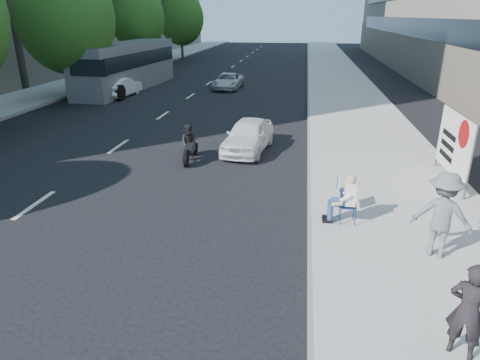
% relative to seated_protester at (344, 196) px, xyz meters
% --- Properties ---
extents(ground, '(160.00, 160.00, 0.00)m').
position_rel_seated_protester_xyz_m(ground, '(-2.29, -1.92, -0.87)').
color(ground, black).
rests_on(ground, ground).
extents(near_sidewalk, '(5.00, 120.00, 0.15)m').
position_rel_seated_protester_xyz_m(near_sidewalk, '(1.71, 18.08, -0.80)').
color(near_sidewalk, '#A39F98').
rests_on(near_sidewalk, ground).
extents(far_sidewalk, '(4.50, 120.00, 0.15)m').
position_rel_seated_protester_xyz_m(far_sidewalk, '(-19.04, 18.08, -0.80)').
color(far_sidewalk, '#A39F98').
rests_on(far_sidewalk, ground).
extents(tree_far_c, '(6.00, 6.00, 8.47)m').
position_rel_seated_protester_xyz_m(tree_far_c, '(-15.99, 16.08, 4.15)').
color(tree_far_c, '#382616').
rests_on(tree_far_c, ground).
extents(tree_far_d, '(4.80, 4.80, 7.65)m').
position_rel_seated_protester_xyz_m(tree_far_d, '(-15.99, 28.08, 4.01)').
color(tree_far_d, '#382616').
rests_on(tree_far_d, ground).
extents(tree_far_e, '(5.40, 5.40, 7.89)m').
position_rel_seated_protester_xyz_m(tree_far_e, '(-15.99, 42.08, 3.91)').
color(tree_far_e, '#382616').
rests_on(tree_far_e, ground).
extents(seated_protester, '(0.83, 1.11, 1.31)m').
position_rel_seated_protester_xyz_m(seated_protester, '(0.00, 0.00, 0.00)').
color(seated_protester, navy).
rests_on(seated_protester, near_sidewalk).
extents(jogger, '(1.43, 1.09, 1.96)m').
position_rel_seated_protester_xyz_m(jogger, '(1.96, -1.36, 0.26)').
color(jogger, slate).
rests_on(jogger, near_sidewalk).
extents(pedestrian_woman, '(0.71, 0.63, 1.64)m').
position_rel_seated_protester_xyz_m(pedestrian_woman, '(1.49, -4.50, 0.10)').
color(pedestrian_woman, black).
rests_on(pedestrian_woman, near_sidewalk).
extents(protest_banner, '(0.08, 3.06, 2.20)m').
position_rel_seated_protester_xyz_m(protest_banner, '(3.60, 3.45, 0.53)').
color(protest_banner, '#4C4C4C').
rests_on(protest_banner, near_sidewalk).
extents(white_sedan_near, '(2.01, 3.99, 1.30)m').
position_rel_seated_protester_xyz_m(white_sedan_near, '(-3.29, 6.26, -0.22)').
color(white_sedan_near, white).
rests_on(white_sedan_near, ground).
extents(white_sedan_mid, '(1.59, 3.91, 1.26)m').
position_rel_seated_protester_xyz_m(white_sedan_mid, '(-13.39, 17.36, -0.24)').
color(white_sedan_mid, white).
rests_on(white_sedan_mid, ground).
extents(white_sedan_far, '(1.97, 4.07, 1.12)m').
position_rel_seated_protester_xyz_m(white_sedan_far, '(-6.77, 21.55, -0.32)').
color(white_sedan_far, silver).
rests_on(white_sedan_far, ground).
extents(motorcycle, '(0.75, 2.05, 1.42)m').
position_rel_seated_protester_xyz_m(motorcycle, '(-5.28, 4.64, -0.24)').
color(motorcycle, black).
rests_on(motorcycle, ground).
extents(bus, '(3.37, 12.20, 3.30)m').
position_rel_seated_protester_xyz_m(bus, '(-14.09, 20.43, 0.76)').
color(bus, slate).
rests_on(bus, ground).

